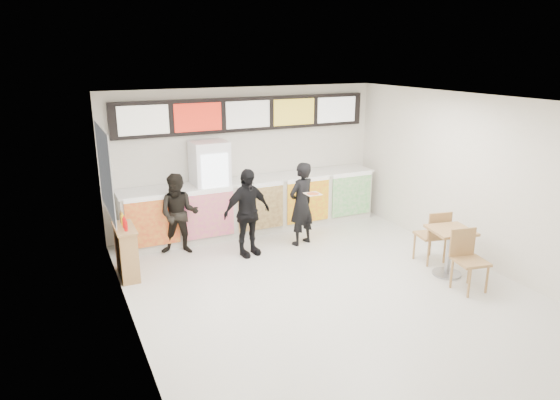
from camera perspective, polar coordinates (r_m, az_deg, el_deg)
floor at (r=8.20m, az=5.46°, el=-10.18°), size 7.00×7.00×0.00m
ceiling at (r=7.37m, az=6.11°, el=11.17°), size 7.00×7.00×0.00m
wall_back at (r=10.71m, az=-3.87°, el=4.76°), size 6.00×0.00×6.00m
wall_left at (r=6.69m, az=-16.94°, el=-3.20°), size 0.00×7.00×7.00m
wall_right at (r=9.50m, az=21.52°, el=2.12°), size 0.00×7.00×7.00m
service_counter at (r=10.57m, az=-2.96°, el=-0.57°), size 5.56×0.77×1.14m
menu_board at (r=10.48m, az=-3.79°, el=9.76°), size 5.50×0.14×0.70m
drinks_fridge at (r=10.17m, az=-7.91°, el=1.11°), size 0.70×0.67×2.00m
mirror_panel at (r=8.97m, az=-19.41°, el=3.18°), size 0.01×2.00×1.50m
customer_main at (r=9.76m, az=2.46°, el=-0.45°), size 0.70×0.57×1.66m
customer_left at (r=9.51m, az=-11.47°, el=-1.59°), size 0.92×0.82×1.55m
customer_mid at (r=9.24m, az=-3.78°, el=-1.46°), size 1.03×0.59×1.66m
pizza_slice at (r=9.29m, az=3.77°, el=0.75°), size 0.36×0.36×0.02m
cafe_table at (r=8.94m, az=18.82°, el=-4.70°), size 0.78×1.74×0.99m
condiment_ledge at (r=8.84m, az=-17.13°, el=-5.63°), size 0.32×0.80×1.06m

